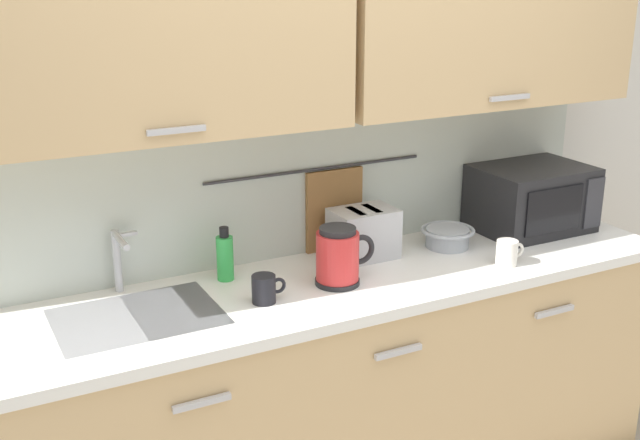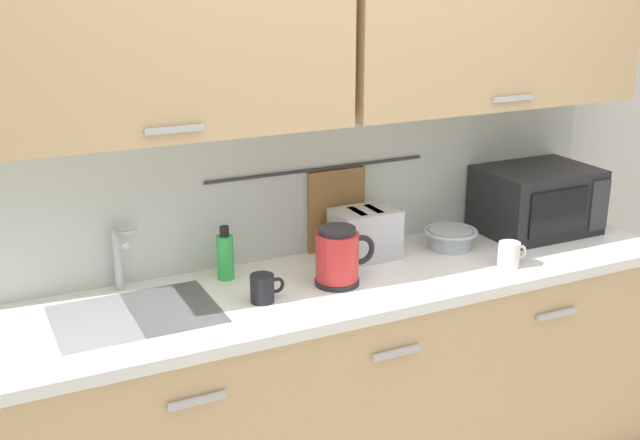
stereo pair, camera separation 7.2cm
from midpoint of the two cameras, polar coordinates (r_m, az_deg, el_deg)
counter_unit at (r=3.04m, az=2.79°, el=-11.85°), size 2.53×0.64×0.90m
back_wall_assembly at (r=2.87m, az=1.06°, el=9.12°), size 3.70×0.41×2.50m
sink_faucet at (r=2.74m, az=-13.59°, el=-2.25°), size 0.09×0.17×0.22m
microwave at (r=3.40m, az=15.96°, el=1.40°), size 0.46×0.35×0.27m
electric_kettle at (r=2.74m, az=2.09°, el=-2.67°), size 0.23×0.16×0.21m
dish_soap_bottle at (r=2.80m, az=-6.13°, el=-2.59°), size 0.06×0.06×0.20m
mug_near_sink at (r=2.62m, az=-3.35°, el=-4.94°), size 0.12×0.08×0.09m
mixing_bowl at (r=3.15m, az=10.04°, el=-1.23°), size 0.21×0.21×0.08m
toaster at (r=2.99m, az=3.96°, el=-0.98°), size 0.26×0.17×0.19m
mug_by_kettle at (r=3.00m, az=14.20°, el=-2.43°), size 0.12×0.08×0.09m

